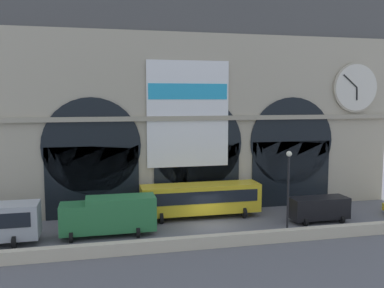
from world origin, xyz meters
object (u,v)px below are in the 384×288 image
Objects in this scene: bus_center at (201,198)px; street_lamp_quayside at (288,183)px; box_truck_midwest at (110,215)px; van_mideast at (319,208)px.

street_lamp_quayside is (5.32, -6.94, 2.63)m from bus_center.
box_truck_midwest is 8.99m from bus_center.
street_lamp_quayside reaches higher than bus_center.
street_lamp_quayside reaches higher than box_truck_midwest.
van_mideast is at bearing -20.15° from bus_center.
bus_center is at bearing 159.85° from van_mideast.
van_mideast is at bearing 35.45° from street_lamp_quayside.
van_mideast is 6.50m from street_lamp_quayside.
box_truck_midwest is 1.44× the size of van_mideast.
street_lamp_quayside is at bearing -14.86° from box_truck_midwest.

